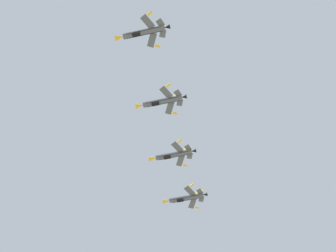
{
  "coord_description": "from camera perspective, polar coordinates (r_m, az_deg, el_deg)",
  "views": [
    {
      "loc": [
        1.85,
        -1.7,
        1.63
      ],
      "look_at": [
        35.35,
        51.21,
        113.16
      ],
      "focal_mm": 43.48,
      "sensor_mm": 36.0,
      "label": 1
    }
  ],
  "objects": [
    {
      "name": "fighter_jet_left_outer",
      "position": [
        144.92,
        2.45,
        -10.04
      ],
      "size": [
        12.63,
        12.61,
        4.38
      ],
      "rotation": [
        0.0,
        0.11,
        0.79
      ],
      "color": "#4C5666"
    },
    {
      "name": "fighter_jet_left_wing",
      "position": [
        124.25,
        -0.92,
        3.47
      ],
      "size": [
        12.65,
        12.62,
        4.36
      ],
      "rotation": [
        0.0,
        0.05,
        0.79
      ],
      "color": "#4C5666"
    },
    {
      "name": "fighter_jet_right_wing",
      "position": [
        134.59,
        0.68,
        -4.05
      ],
      "size": [
        12.65,
        12.62,
        4.37
      ],
      "rotation": [
        0.0,
        0.06,
        0.79
      ],
      "color": "#4C5666"
    },
    {
      "name": "fighter_jet_lead",
      "position": [
        117.75,
        -3.53,
        12.97
      ],
      "size": [
        12.65,
        12.62,
        4.36
      ],
      "rotation": [
        0.0,
        0.05,
        0.79
      ],
      "color": "#4C5666"
    }
  ]
}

